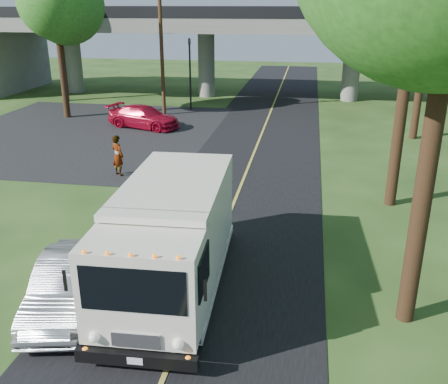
% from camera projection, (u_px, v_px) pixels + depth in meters
% --- Properties ---
extents(ground, '(120.00, 120.00, 0.00)m').
position_uv_depth(ground, '(187.00, 319.00, 12.77)').
color(ground, '#233E16').
rests_on(ground, ground).
extents(road, '(7.00, 90.00, 0.02)m').
position_uv_depth(road, '(241.00, 186.00, 21.98)').
color(road, black).
rests_on(road, ground).
extents(parking_lot, '(16.00, 18.00, 0.01)m').
position_uv_depth(parking_lot, '(84.00, 133.00, 31.08)').
color(parking_lot, black).
rests_on(parking_lot, ground).
extents(lane_line, '(0.12, 90.00, 0.01)m').
position_uv_depth(lane_line, '(241.00, 186.00, 21.98)').
color(lane_line, gold).
rests_on(lane_line, road).
extents(overpass, '(54.00, 10.00, 7.30)m').
position_uv_depth(overpass, '(278.00, 42.00, 40.63)').
color(overpass, slate).
rests_on(overpass, ground).
extents(traffic_signal, '(0.18, 0.22, 5.20)m').
position_uv_depth(traffic_signal, '(190.00, 67.00, 36.53)').
color(traffic_signal, black).
rests_on(traffic_signal, ground).
extents(utility_pole, '(1.60, 0.26, 9.00)m').
position_uv_depth(utility_pole, '(162.00, 49.00, 34.42)').
color(utility_pole, '#472D19').
rests_on(utility_pole, ground).
extents(tree_left_far, '(5.26, 5.16, 9.89)m').
position_uv_depth(tree_left_far, '(58.00, 5.00, 38.40)').
color(tree_left_far, '#382314').
rests_on(tree_left_far, ground).
extents(step_van, '(2.95, 7.34, 3.04)m').
position_uv_depth(step_van, '(171.00, 236.00, 13.56)').
color(step_van, silver).
rests_on(step_van, ground).
extents(red_sedan, '(5.21, 3.26, 1.41)m').
position_uv_depth(red_sedan, '(144.00, 117.00, 32.11)').
color(red_sedan, '#A30A23').
rests_on(red_sedan, ground).
extents(silver_sedan, '(2.33, 4.47, 1.40)m').
position_uv_depth(silver_sedan, '(67.00, 284.00, 13.02)').
color(silver_sedan, gray).
rests_on(silver_sedan, ground).
extents(pedestrian, '(0.84, 0.77, 1.93)m').
position_uv_depth(pedestrian, '(118.00, 156.00, 23.08)').
color(pedestrian, gray).
rests_on(pedestrian, ground).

